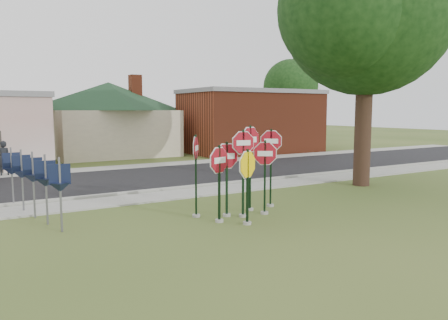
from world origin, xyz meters
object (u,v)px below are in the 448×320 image
oak_tree (367,8)px  pedestrian (4,158)px  stop_sign_left (219,173)px  stop_sign_center (243,162)px  stop_sign_yellow (247,177)px

oak_tree → pedestrian: oak_tree is taller
stop_sign_left → pedestrian: (-4.62, 12.91, -0.52)m
stop_sign_center → stop_sign_left: bearing=-169.9°
stop_sign_left → pedestrian: 13.72m
stop_sign_yellow → pedestrian: size_ratio=1.34×
pedestrian → oak_tree: bearing=139.9°
stop_sign_yellow → oak_tree: oak_tree is taller
stop_sign_yellow → stop_sign_left: stop_sign_left is taller
stop_sign_center → stop_sign_left: size_ratio=1.17×
stop_sign_center → stop_sign_left: stop_sign_center is taller
stop_sign_center → pedestrian: stop_sign_center is taller
stop_sign_center → stop_sign_yellow: size_ratio=1.22×
stop_sign_center → pedestrian: (-5.54, 12.75, -0.78)m
stop_sign_yellow → stop_sign_left: size_ratio=0.97×
stop_sign_center → oak_tree: size_ratio=0.25×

